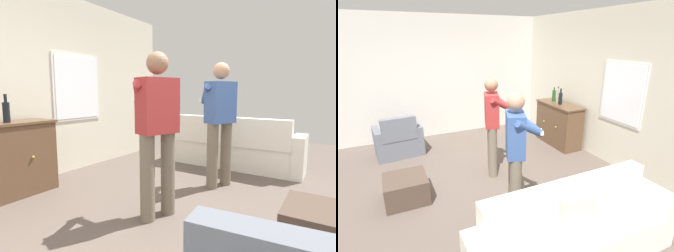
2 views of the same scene
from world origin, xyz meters
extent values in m
plane|color=brown|center=(0.00, 0.00, 0.00)|extent=(10.40, 10.40, 0.00)
cube|color=beige|center=(0.00, 2.66, 1.40)|extent=(5.20, 0.12, 2.80)
cube|color=silver|center=(0.49, 2.60, 1.37)|extent=(0.90, 0.02, 1.08)
cube|color=white|center=(0.49, 2.59, 1.37)|extent=(0.82, 0.03, 1.00)
cube|color=beige|center=(-2.66, 0.00, 1.40)|extent=(0.12, 5.20, 2.80)
cube|color=silver|center=(2.00, 0.47, 0.21)|extent=(0.55, 1.99, 0.42)
cube|color=silver|center=(1.80, 0.47, 0.65)|extent=(0.18, 1.99, 0.46)
cube|color=silver|center=(2.00, 1.55, 0.32)|extent=(0.55, 0.18, 0.64)
cube|color=beige|center=(1.93, 0.47, 0.60)|extent=(0.20, 0.42, 0.36)
cube|color=slate|center=(-1.77, -0.98, 0.20)|extent=(0.70, 0.70, 0.40)
cube|color=slate|center=(-1.51, -0.95, 0.62)|extent=(0.21, 0.65, 0.45)
cube|color=slate|center=(-1.73, -1.36, 0.30)|extent=(0.65, 0.19, 0.60)
cube|color=slate|center=(-1.81, -0.60, 0.30)|extent=(0.65, 0.19, 0.60)
cube|color=brown|center=(-0.84, 2.30, 0.45)|extent=(1.13, 0.44, 0.90)
cube|color=brown|center=(-0.84, 2.30, 0.91)|extent=(1.17, 0.48, 0.03)
sphere|color=#B79338|center=(-1.07, 2.06, 0.49)|extent=(0.04, 0.04, 0.04)
sphere|color=#B79338|center=(-0.62, 2.06, 0.49)|extent=(0.04, 0.04, 0.04)
cylinder|color=#1E4C23|center=(-1.10, 2.32, 1.05)|extent=(0.08, 0.08, 0.25)
cylinder|color=#1E4C23|center=(-1.10, 2.32, 1.20)|extent=(0.03, 0.03, 0.05)
cylinder|color=#262626|center=(-1.10, 2.32, 1.23)|extent=(0.03, 0.03, 0.02)
cylinder|color=black|center=(-0.79, 2.27, 1.05)|extent=(0.08, 0.08, 0.24)
cylinder|color=black|center=(-0.79, 2.27, 1.21)|extent=(0.03, 0.03, 0.08)
cylinder|color=#262626|center=(-0.79, 2.27, 1.26)|extent=(0.04, 0.04, 0.02)
cylinder|color=gray|center=(-0.92, 2.29, 1.07)|extent=(0.07, 0.07, 0.27)
cylinder|color=gray|center=(-0.92, 2.29, 1.24)|extent=(0.03, 0.03, 0.07)
cylinder|color=#262626|center=(-0.92, 2.29, 1.28)|extent=(0.04, 0.04, 0.02)
cube|color=#47382D|center=(-0.01, -1.02, 0.18)|extent=(0.60, 0.60, 0.37)
cylinder|color=#6B6051|center=(-0.36, 0.49, 0.44)|extent=(0.15, 0.15, 0.88)
cylinder|color=#6B6051|center=(-0.11, 0.41, 0.44)|extent=(0.15, 0.15, 0.88)
cube|color=#9E2D2D|center=(-0.23, 0.45, 1.16)|extent=(0.45, 0.34, 0.55)
sphere|color=#8C664C|center=(-0.23, 0.45, 1.57)|extent=(0.22, 0.22, 0.22)
cylinder|color=#9E2D2D|center=(-0.29, 0.64, 1.27)|extent=(0.41, 0.33, 0.29)
cylinder|color=#9E2D2D|center=(-0.07, 0.56, 1.27)|extent=(0.21, 0.44, 0.29)
cube|color=white|center=(-0.13, 0.75, 1.18)|extent=(0.15, 0.09, 0.04)
cylinder|color=#6B6051|center=(0.84, 0.32, 0.44)|extent=(0.15, 0.15, 0.88)
cylinder|color=#6B6051|center=(1.08, 0.22, 0.44)|extent=(0.15, 0.15, 0.88)
cube|color=#385693|center=(0.96, 0.27, 1.16)|extent=(0.45, 0.35, 0.55)
sphere|color=tan|center=(0.96, 0.27, 1.57)|extent=(0.22, 0.22, 0.22)
cylinder|color=#385693|center=(0.92, 0.46, 1.27)|extent=(0.42, 0.31, 0.29)
cylinder|color=#385693|center=(1.13, 0.37, 1.27)|extent=(0.19, 0.45, 0.29)
cube|color=white|center=(1.08, 0.57, 1.18)|extent=(0.15, 0.09, 0.04)
camera|label=1|loc=(-2.35, -1.06, 1.28)|focal=28.00mm
camera|label=2|loc=(3.64, -1.14, 2.29)|focal=28.00mm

